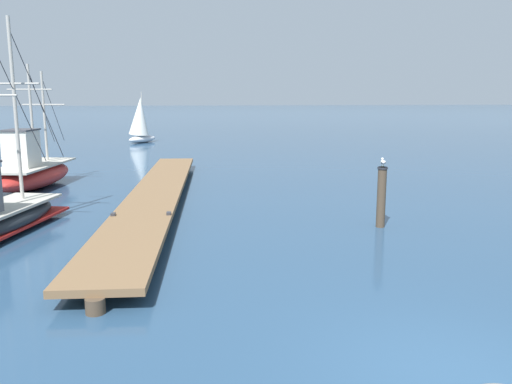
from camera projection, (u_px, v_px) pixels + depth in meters
The scene contains 6 objects.
ground_plane at pixel (459, 380), 7.28m from camera, with size 400.00×400.00×0.00m, color navy.
floating_dock at pixel (156, 193), 19.19m from camera, with size 2.70×20.26×0.53m.
fishing_boat_1 at pixel (32, 171), 22.21m from camera, with size 2.94×6.58×5.18m.
mooring_piling at pixel (381, 196), 15.55m from camera, with size 0.30×0.30×1.82m.
perched_seagull at pixel (383, 162), 15.36m from camera, with size 0.19×0.38×0.27m.
distant_sailboat at pixel (140, 121), 43.25m from camera, with size 2.70×3.34×4.20m.
Camera 1 is at (-3.60, -6.29, 3.89)m, focal length 36.77 mm.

